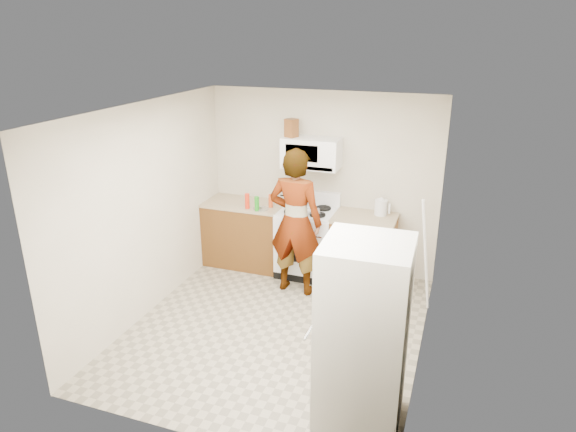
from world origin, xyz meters
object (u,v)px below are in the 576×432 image
at_px(person, 296,222).
at_px(kettle, 381,207).
at_px(gas_range, 307,241).
at_px(microwave, 312,153).
at_px(saucepan, 298,200).
at_px(fridge, 363,337).

height_order(person, kettle, person).
bearing_deg(gas_range, kettle, 9.01).
xyz_separation_m(gas_range, person, (0.00, -0.53, 0.47)).
distance_m(microwave, saucepan, 0.71).
xyz_separation_m(microwave, saucepan, (-0.19, -0.00, -0.68)).
xyz_separation_m(gas_range, fridge, (1.30, -2.62, 0.36)).
xyz_separation_m(fridge, kettle, (-0.34, 2.77, 0.19)).
relative_size(person, fridge, 1.12).
height_order(microwave, kettle, microwave).
relative_size(gas_range, saucepan, 4.77).
distance_m(fridge, kettle, 2.80).
bearing_deg(fridge, saucepan, 116.91).
relative_size(gas_range, kettle, 5.61).
distance_m(gas_range, microwave, 1.22).
distance_m(microwave, person, 1.00).
relative_size(microwave, saucepan, 3.21).
xyz_separation_m(kettle, saucepan, (-1.15, -0.02, -0.02)).
height_order(microwave, person, person).
bearing_deg(microwave, kettle, 1.45).
height_order(gas_range, fridge, fridge).
xyz_separation_m(gas_range, kettle, (0.96, 0.15, 0.55)).
bearing_deg(person, kettle, -141.08).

